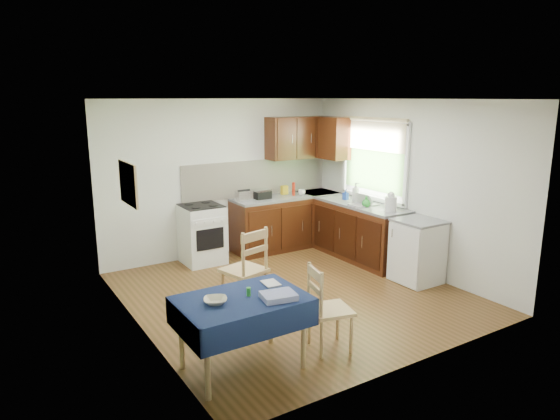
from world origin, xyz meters
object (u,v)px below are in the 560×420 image
chair_far (247,267)px  toaster (244,196)px  sandwich_press (262,194)px  dish_rack (363,204)px  chair_near (326,306)px  kettle (391,203)px  dining_table (242,308)px

chair_far → toaster: 2.17m
sandwich_press → toaster: bearing=-163.3°
sandwich_press → dish_rack: size_ratio=0.69×
chair_near → sandwich_press: 3.47m
chair_near → kettle: bearing=-43.7°
toaster → kettle: size_ratio=0.87×
dining_table → toaster: size_ratio=4.69×
toaster → sandwich_press: size_ratio=0.95×
dining_table → toaster: toaster is taller
chair_near → sandwich_press: bearing=-5.4°
dish_rack → kettle: bearing=-87.3°
chair_far → sandwich_press: size_ratio=3.87×
sandwich_press → dish_rack: 1.66m
chair_near → chair_far: bearing=22.7°
toaster → sandwich_press: toaster is taller
chair_far → kettle: size_ratio=3.55×
dish_rack → sandwich_press: bearing=125.1°
toaster → dish_rack: bearing=-29.3°
dish_rack → kettle: size_ratio=1.34×
dining_table → dish_rack: bearing=40.6°
chair_far → dish_rack: 2.51m
chair_near → toaster: (0.77, 3.18, 0.51)m
dining_table → chair_far: 1.35m
chair_far → dish_rack: size_ratio=2.65×
dining_table → chair_near: size_ratio=1.32×
chair_near → sandwich_press: (1.12, 3.24, 0.50)m
chair_near → toaster: bearing=0.2°
chair_far → chair_near: 1.32m
sandwich_press → kettle: (1.12, -1.81, 0.05)m
chair_far → dish_rack: (2.39, 0.66, 0.38)m
sandwich_press → dining_table: bearing=-115.5°
sandwich_press → dish_rack: (1.06, -1.28, -0.05)m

